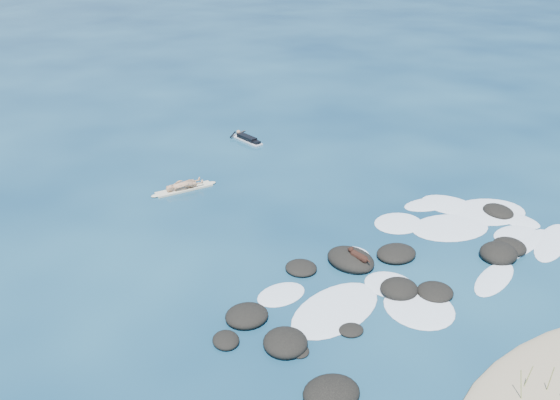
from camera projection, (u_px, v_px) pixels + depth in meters
ground at (372, 255)px, 21.78m from camera, size 160.00×160.00×0.00m
reef_rocks at (395, 283)px, 19.98m from camera, size 14.12×6.57×0.61m
breaking_foam at (443, 246)px, 22.37m from camera, size 13.02×7.23×0.12m
standing_surfer_rig at (183, 176)px, 26.50m from camera, size 3.00×0.66×1.70m
paddling_surfer_rig at (247, 138)px, 32.33m from camera, size 1.03×2.32×0.40m
dog at (358, 256)px, 20.87m from camera, size 0.33×1.05×0.67m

